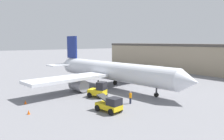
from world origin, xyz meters
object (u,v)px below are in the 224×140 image
Objects in this scene: ground_crew_worker at (130,97)px; safety_cone_near at (29,112)px; baggage_tug at (99,90)px; belt_loader_truck at (110,105)px; airplane at (109,71)px; safety_cone_far at (25,102)px.

safety_cone_near is (-4.14, -12.81, -0.66)m from ground_crew_worker.
ground_crew_worker is at bearing 72.08° from safety_cone_near.
ground_crew_worker reaches higher than safety_cone_near.
baggage_tug is at bearing 97.78° from safety_cone_near.
belt_loader_truck is 9.90m from safety_cone_near.
ground_crew_worker is at bearing -28.42° from airplane.
baggage_tug reaches higher than safety_cone_far.
airplane is at bearing 112.15° from safety_cone_near.
safety_cone_far is at bearing -95.53° from ground_crew_worker.
safety_cone_near is at bearing -131.70° from belt_loader_truck.
belt_loader_truck reaches higher than safety_cone_near.
ground_crew_worker is 13.48m from safety_cone_near.
ground_crew_worker is 0.54× the size of baggage_tug.
ground_crew_worker is at bearing 53.12° from safety_cone_far.
baggage_tug reaches higher than belt_loader_truck.
baggage_tug is at bearing -133.45° from ground_crew_worker.
baggage_tug is at bearing -54.01° from airplane.
safety_cone_near is (-5.32, -8.32, -0.68)m from belt_loader_truck.
airplane is 16.85m from safety_cone_far.
safety_cone_far is (-4.72, 1.00, 0.00)m from safety_cone_near.
ground_crew_worker reaches higher than safety_cone_far.
ground_crew_worker is (11.24, -4.64, -2.13)m from airplane.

